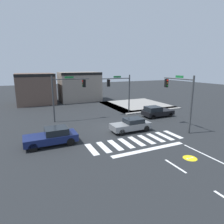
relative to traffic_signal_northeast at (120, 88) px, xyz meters
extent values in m
plane|color=#232628|center=(-3.45, -5.56, -3.75)|extent=(120.00, 120.00, 0.00)
cube|color=silver|center=(-7.72, -10.06, -3.74)|extent=(0.52, 2.46, 0.01)
cube|color=silver|center=(-6.65, -10.06, -3.74)|extent=(0.52, 2.46, 0.01)
cube|color=silver|center=(-5.58, -10.06, -3.74)|extent=(0.52, 2.46, 0.01)
cube|color=silver|center=(-4.52, -10.06, -3.74)|extent=(0.52, 2.46, 0.01)
cube|color=silver|center=(-3.45, -10.06, -3.74)|extent=(0.52, 2.46, 0.01)
cube|color=silver|center=(-2.38, -10.06, -3.74)|extent=(0.52, 2.46, 0.01)
cube|color=silver|center=(-1.31, -10.06, -3.74)|extent=(0.52, 2.46, 0.01)
cube|color=silver|center=(-0.25, -10.06, -3.74)|extent=(0.52, 2.46, 0.01)
cube|color=silver|center=(0.82, -10.06, -3.74)|extent=(0.52, 2.46, 0.01)
cube|color=white|center=(-3.45, -12.06, -3.74)|extent=(6.80, 0.50, 0.01)
cube|color=white|center=(-3.45, -15.06, -3.74)|extent=(0.16, 2.00, 0.01)
cylinder|color=yellow|center=(-1.65, -14.62, -3.74)|extent=(1.03, 1.03, 0.01)
cylinder|color=white|center=(-1.88, -14.62, -3.74)|extent=(0.16, 0.16, 0.00)
cylinder|color=white|center=(-1.42, -14.62, -3.74)|extent=(0.16, 0.16, 0.00)
cube|color=white|center=(-1.65, -14.62, -3.74)|extent=(0.46, 0.04, 0.00)
cube|color=gray|center=(5.55, -0.36, -3.67)|extent=(10.00, 1.60, 0.15)
cube|color=gray|center=(1.35, 4.44, -3.67)|extent=(1.60, 10.00, 0.15)
cube|color=gray|center=(5.55, 4.44, -3.67)|extent=(10.00, 10.00, 0.15)
cube|color=brown|center=(-10.23, 13.47, -1.03)|extent=(6.44, 6.05, 5.42)
cube|color=black|center=(-10.23, 10.64, 1.43)|extent=(6.44, 0.50, 0.50)
cube|color=gray|center=(-2.19, 12.95, -0.97)|extent=(7.54, 5.02, 5.56)
cube|color=black|center=(-2.19, 10.64, 1.56)|extent=(7.54, 0.50, 0.50)
cylinder|color=#383A3D|center=(1.50, 0.00, -1.01)|extent=(0.18, 0.18, 5.48)
cylinder|color=#383A3D|center=(-0.65, 0.00, 1.26)|extent=(4.30, 0.12, 0.12)
cube|color=black|center=(-1.76, 0.00, 0.69)|extent=(0.32, 0.32, 0.95)
sphere|color=red|center=(-1.59, 0.00, 0.98)|extent=(0.22, 0.22, 0.22)
sphere|color=#4C330C|center=(-1.59, 0.00, 0.69)|extent=(0.22, 0.22, 0.22)
sphere|color=#0C3814|center=(-1.59, 0.00, 0.39)|extent=(0.22, 0.22, 0.22)
cube|color=#197233|center=(-0.44, 0.00, 1.48)|extent=(1.10, 0.03, 0.24)
cylinder|color=#383A3D|center=(-9.17, -0.48, -0.97)|extent=(0.18, 0.18, 5.55)
cylinder|color=#383A3D|center=(-6.91, -0.48, 1.37)|extent=(4.53, 0.12, 0.12)
cube|color=black|center=(-5.29, -0.48, 0.80)|extent=(0.32, 0.32, 0.95)
sphere|color=red|center=(-5.46, -0.48, 1.09)|extent=(0.22, 0.22, 0.22)
sphere|color=#4C330C|center=(-5.46, -0.48, 0.80)|extent=(0.22, 0.22, 0.22)
sphere|color=#0C3814|center=(-5.46, -0.48, 0.50)|extent=(0.22, 0.22, 0.22)
cube|color=#197233|center=(-7.13, -0.48, 1.59)|extent=(1.10, 0.03, 0.24)
cylinder|color=#383A3D|center=(2.52, -10.46, -0.86)|extent=(0.18, 0.18, 5.77)
cylinder|color=#383A3D|center=(2.52, -8.34, 1.60)|extent=(0.12, 4.23, 0.12)
cube|color=black|center=(2.52, -6.61, 1.03)|extent=(0.32, 0.32, 0.95)
sphere|color=red|center=(2.52, -6.78, 1.32)|extent=(0.22, 0.22, 0.22)
sphere|color=#4C330C|center=(2.52, -6.78, 1.03)|extent=(0.22, 0.22, 0.22)
sphere|color=#0C3814|center=(2.52, -6.78, 0.73)|extent=(0.22, 0.22, 0.22)
cube|color=#197233|center=(2.52, -8.56, 1.82)|extent=(0.03, 1.10, 0.24)
cube|color=slate|center=(-2.54, -7.42, -3.15)|extent=(4.18, 1.72, 0.60)
cube|color=black|center=(-2.19, -7.42, -2.62)|extent=(1.85, 1.51, 0.46)
cylinder|color=black|center=(-3.96, -8.17, -3.42)|extent=(0.66, 0.22, 0.66)
cylinder|color=black|center=(-3.96, -6.68, -3.42)|extent=(0.66, 0.22, 0.66)
cylinder|color=black|center=(-1.12, -8.17, -3.42)|extent=(0.66, 0.22, 0.66)
cylinder|color=black|center=(-1.12, -6.68, -3.42)|extent=(0.66, 0.22, 0.66)
cube|color=black|center=(3.90, -3.63, -3.19)|extent=(4.13, 1.95, 0.57)
cube|color=black|center=(3.10, -3.63, -2.60)|extent=(1.90, 1.71, 0.59)
cylinder|color=black|center=(5.30, -2.77, -3.44)|extent=(0.61, 0.22, 0.61)
cylinder|color=black|center=(5.30, -4.50, -3.44)|extent=(0.61, 0.22, 0.61)
cylinder|color=black|center=(2.50, -2.77, -3.44)|extent=(0.61, 0.22, 0.61)
cylinder|color=black|center=(2.50, -4.50, -3.44)|extent=(0.61, 0.22, 0.61)
cube|color=#141E4C|center=(-10.58, -7.69, -3.13)|extent=(4.40, 1.92, 0.61)
cube|color=black|center=(-10.08, -7.69, -2.55)|extent=(1.89, 1.69, 0.55)
cylinder|color=black|center=(-12.08, -8.54, -3.40)|extent=(0.70, 0.22, 0.70)
cylinder|color=black|center=(-12.08, -6.83, -3.40)|extent=(0.70, 0.22, 0.70)
cylinder|color=black|center=(-9.08, -8.54, -3.40)|extent=(0.70, 0.22, 0.70)
cylinder|color=black|center=(-9.08, -6.83, -3.40)|extent=(0.70, 0.22, 0.70)
camera|label=1|loc=(-12.42, -24.17, 2.85)|focal=31.22mm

